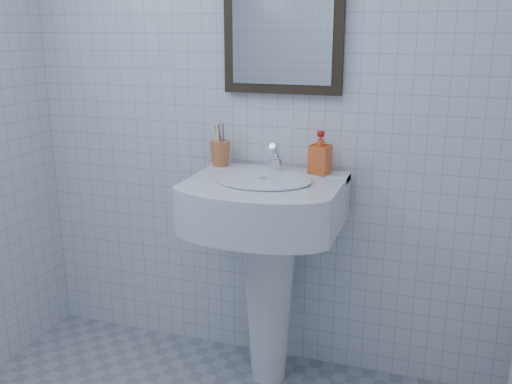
% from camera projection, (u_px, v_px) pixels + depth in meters
% --- Properties ---
extents(wall_back, '(2.20, 0.02, 2.50)m').
position_uv_depth(wall_back, '(262.00, 90.00, 2.42)').
color(wall_back, silver).
rests_on(wall_back, ground).
extents(washbasin, '(0.61, 0.44, 0.94)m').
position_uv_depth(washbasin, '(267.00, 247.00, 2.37)').
color(washbasin, silver).
rests_on(washbasin, ground).
extents(faucet, '(0.05, 0.11, 0.13)m').
position_uv_depth(faucet, '(276.00, 159.00, 2.38)').
color(faucet, silver).
rests_on(faucet, washbasin).
extents(toothbrush_cup, '(0.12, 0.12, 0.11)m').
position_uv_depth(toothbrush_cup, '(220.00, 153.00, 2.47)').
color(toothbrush_cup, '#C26634').
rests_on(toothbrush_cup, washbasin).
extents(soap_dispenser, '(0.09, 0.09, 0.18)m').
position_uv_depth(soap_dispenser, '(320.00, 153.00, 2.32)').
color(soap_dispenser, '#BD3612').
rests_on(soap_dispenser, washbasin).
extents(wall_mirror, '(0.50, 0.04, 0.62)m').
position_uv_depth(wall_mirror, '(283.00, 16.00, 2.29)').
color(wall_mirror, black).
rests_on(wall_mirror, wall_back).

